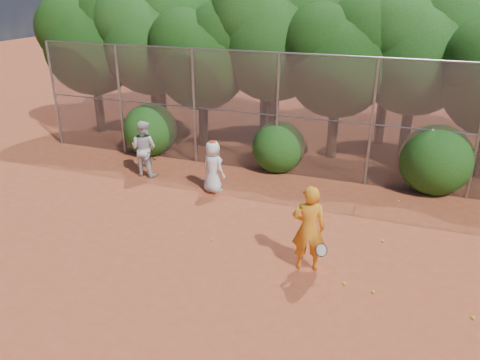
% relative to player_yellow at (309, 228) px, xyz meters
% --- Properties ---
extents(ground, '(80.00, 80.00, 0.00)m').
position_rel_player_yellow_xyz_m(ground, '(-1.30, -0.65, -1.02)').
color(ground, '#993E22').
rests_on(ground, ground).
extents(fence_back, '(20.05, 0.09, 4.03)m').
position_rel_player_yellow_xyz_m(fence_back, '(-1.42, 5.35, 1.04)').
color(fence_back, gray).
rests_on(fence_back, ground).
extents(tree_0, '(4.38, 3.81, 6.00)m').
position_rel_player_yellow_xyz_m(tree_0, '(-10.75, 7.39, 2.92)').
color(tree_0, black).
rests_on(tree_0, ground).
extents(tree_1, '(4.64, 4.03, 6.35)m').
position_rel_player_yellow_xyz_m(tree_1, '(-8.24, 7.89, 3.15)').
color(tree_1, black).
rests_on(tree_1, ground).
extents(tree_2, '(3.99, 3.47, 5.47)m').
position_rel_player_yellow_xyz_m(tree_2, '(-5.75, 7.19, 2.57)').
color(tree_2, black).
rests_on(tree_2, ground).
extents(tree_3, '(4.89, 4.26, 6.70)m').
position_rel_player_yellow_xyz_m(tree_3, '(-3.24, 8.19, 3.38)').
color(tree_3, black).
rests_on(tree_3, ground).
extents(tree_4, '(4.19, 3.64, 5.73)m').
position_rel_player_yellow_xyz_m(tree_4, '(-0.75, 7.59, 2.74)').
color(tree_4, black).
rests_on(tree_4, ground).
extents(tree_5, '(4.51, 3.92, 6.17)m').
position_rel_player_yellow_xyz_m(tree_5, '(1.76, 8.39, 3.03)').
color(tree_5, black).
rests_on(tree_5, ground).
extents(tree_9, '(4.83, 4.20, 6.62)m').
position_rel_player_yellow_xyz_m(tree_9, '(-9.24, 10.19, 3.32)').
color(tree_9, black).
rests_on(tree_9, ground).
extents(tree_10, '(5.15, 4.48, 7.06)m').
position_rel_player_yellow_xyz_m(tree_10, '(-4.24, 10.40, 3.61)').
color(tree_10, black).
rests_on(tree_10, ground).
extents(tree_11, '(4.64, 4.03, 6.35)m').
position_rel_player_yellow_xyz_m(tree_11, '(0.76, 9.99, 3.15)').
color(tree_11, black).
rests_on(tree_11, ground).
extents(bush_0, '(2.00, 2.00, 2.00)m').
position_rel_player_yellow_xyz_m(bush_0, '(-7.30, 5.65, -0.02)').
color(bush_0, '#174411').
rests_on(bush_0, ground).
extents(bush_1, '(1.80, 1.80, 1.80)m').
position_rel_player_yellow_xyz_m(bush_1, '(-2.30, 5.65, -0.12)').
color(bush_1, '#174411').
rests_on(bush_1, ground).
extents(bush_2, '(2.20, 2.20, 2.20)m').
position_rel_player_yellow_xyz_m(bush_2, '(2.70, 5.65, 0.08)').
color(bush_2, '#174411').
rests_on(bush_2, ground).
extents(player_yellow, '(0.93, 0.69, 2.04)m').
position_rel_player_yellow_xyz_m(player_yellow, '(0.00, 0.00, 0.00)').
color(player_yellow, orange).
rests_on(player_yellow, ground).
extents(player_teen, '(0.94, 0.78, 1.66)m').
position_rel_player_yellow_xyz_m(player_teen, '(-3.66, 3.14, -0.19)').
color(player_teen, silver).
rests_on(player_teen, ground).
extents(player_white, '(0.94, 0.82, 1.88)m').
position_rel_player_yellow_xyz_m(player_white, '(-6.36, 3.61, -0.08)').
color(player_white, silver).
rests_on(player_white, ground).
extents(ball_0, '(0.07, 0.07, 0.07)m').
position_rel_player_yellow_xyz_m(ball_0, '(1.54, -0.45, -0.98)').
color(ball_0, '#C4CF25').
rests_on(ball_0, ground).
extents(ball_1, '(0.07, 0.07, 0.07)m').
position_rel_player_yellow_xyz_m(ball_1, '(1.55, 1.77, -0.98)').
color(ball_1, '#C4CF25').
rests_on(ball_1, ground).
extents(ball_2, '(0.07, 0.07, 0.07)m').
position_rel_player_yellow_xyz_m(ball_2, '(0.93, -0.38, -0.98)').
color(ball_2, '#C4CF25').
rests_on(ball_2, ground).
extents(ball_3, '(0.07, 0.07, 0.07)m').
position_rel_player_yellow_xyz_m(ball_3, '(3.44, -0.63, -0.98)').
color(ball_3, '#C4CF25').
rests_on(ball_3, ground).
extents(ball_4, '(0.07, 0.07, 0.07)m').
position_rel_player_yellow_xyz_m(ball_4, '(-2.51, 0.36, -0.98)').
color(ball_4, '#C4CF25').
rests_on(ball_4, ground).
extents(ball_5, '(0.07, 0.07, 0.07)m').
position_rel_player_yellow_xyz_m(ball_5, '(1.80, 4.33, -0.98)').
color(ball_5, '#C4CF25').
rests_on(ball_5, ground).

